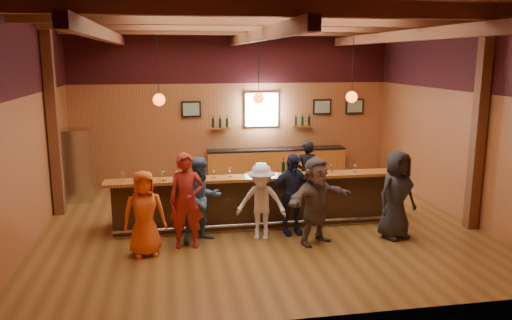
# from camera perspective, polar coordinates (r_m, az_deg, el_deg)

# --- Properties ---
(room) EXTENTS (9.04, 9.00, 4.52)m
(room) POSITION_cam_1_polar(r_m,az_deg,el_deg) (10.29, 0.24, 9.94)
(room) COLOR brown
(room) RESTS_ON ground
(bar_counter) EXTENTS (6.30, 1.07, 1.11)m
(bar_counter) POSITION_cam_1_polar(r_m,az_deg,el_deg) (10.81, 0.23, -4.46)
(bar_counter) COLOR black
(bar_counter) RESTS_ON ground
(back_bar_cabinet) EXTENTS (4.00, 0.52, 0.95)m
(back_bar_cabinet) POSITION_cam_1_polar(r_m,az_deg,el_deg) (14.44, 2.34, -0.52)
(back_bar_cabinet) COLOR #9B531C
(back_bar_cabinet) RESTS_ON ground
(window) EXTENTS (0.95, 0.09, 0.95)m
(window) POSITION_cam_1_polar(r_m,az_deg,el_deg) (14.33, 0.63, 5.77)
(window) COLOR silver
(window) RESTS_ON room
(framed_pictures) EXTENTS (5.35, 0.05, 0.45)m
(framed_pictures) POSITION_cam_1_polar(r_m,az_deg,el_deg) (14.50, 4.03, 6.01)
(framed_pictures) COLOR black
(framed_pictures) RESTS_ON room
(wine_shelves) EXTENTS (3.00, 0.18, 0.30)m
(wine_shelves) POSITION_cam_1_polar(r_m,az_deg,el_deg) (14.32, 0.68, 4.04)
(wine_shelves) COLOR #9B531C
(wine_shelves) RESTS_ON room
(pendant_lights) EXTENTS (4.24, 0.24, 1.37)m
(pendant_lights) POSITION_cam_1_polar(r_m,az_deg,el_deg) (10.26, 0.29, 7.11)
(pendant_lights) COLOR black
(pendant_lights) RESTS_ON room
(stainless_fridge) EXTENTS (0.70, 0.70, 1.80)m
(stainless_fridge) POSITION_cam_1_polar(r_m,az_deg,el_deg) (13.14, -19.74, -0.55)
(stainless_fridge) COLOR silver
(stainless_fridge) RESTS_ON ground
(customer_orange) EXTENTS (0.84, 0.62, 1.57)m
(customer_orange) POSITION_cam_1_polar(r_m,az_deg,el_deg) (9.20, -12.64, -5.98)
(customer_orange) COLOR #EA5816
(customer_orange) RESTS_ON ground
(customer_redvest) EXTENTS (0.68, 0.46, 1.81)m
(customer_redvest) POSITION_cam_1_polar(r_m,az_deg,el_deg) (9.40, -7.94, -4.65)
(customer_redvest) COLOR maroon
(customer_redvest) RESTS_ON ground
(customer_denim) EXTENTS (1.00, 0.92, 1.67)m
(customer_denim) POSITION_cam_1_polar(r_m,az_deg,el_deg) (9.69, -6.19, -4.52)
(customer_denim) COLOR #425F85
(customer_denim) RESTS_ON ground
(customer_white) EXTENTS (1.09, 0.81, 1.51)m
(customer_white) POSITION_cam_1_polar(r_m,az_deg,el_deg) (9.77, 0.60, -4.81)
(customer_white) COLOR white
(customer_white) RESTS_ON ground
(customer_navy) EXTENTS (1.02, 0.56, 1.66)m
(customer_navy) POSITION_cam_1_polar(r_m,az_deg,el_deg) (10.04, 4.07, -3.93)
(customer_navy) COLOR #1D203A
(customer_navy) RESTS_ON ground
(customer_brown) EXTENTS (1.63, 1.15, 1.70)m
(customer_brown) POSITION_cam_1_polar(r_m,az_deg,el_deg) (9.60, 6.85, -4.62)
(customer_brown) COLOR #62544F
(customer_brown) RESTS_ON ground
(customer_dark) EXTENTS (0.99, 0.80, 1.75)m
(customer_dark) POSITION_cam_1_polar(r_m,az_deg,el_deg) (10.18, 15.77, -3.86)
(customer_dark) COLOR black
(customer_dark) RESTS_ON ground
(bartender) EXTENTS (0.59, 0.39, 1.59)m
(bartender) POSITION_cam_1_polar(r_m,az_deg,el_deg) (11.97, 5.77, -1.56)
(bartender) COLOR black
(bartender) RESTS_ON ground
(ice_bucket) EXTENTS (0.24, 0.24, 0.26)m
(ice_bucket) POSITION_cam_1_polar(r_m,az_deg,el_deg) (10.32, 0.59, -1.13)
(ice_bucket) COLOR brown
(ice_bucket) RESTS_ON bar_counter
(bottle_a) EXTENTS (0.08, 0.08, 0.35)m
(bottle_a) POSITION_cam_1_polar(r_m,az_deg,el_deg) (10.49, 3.15, -0.88)
(bottle_a) COLOR black
(bottle_a) RESTS_ON bar_counter
(bottle_b) EXTENTS (0.08, 0.08, 0.39)m
(bottle_b) POSITION_cam_1_polar(r_m,az_deg,el_deg) (10.54, 3.80, -0.74)
(bottle_b) COLOR black
(bottle_b) RESTS_ON bar_counter
(glass_a) EXTENTS (0.08, 0.08, 0.18)m
(glass_a) POSITION_cam_1_polar(r_m,az_deg,el_deg) (10.24, -14.98, -1.62)
(glass_a) COLOR silver
(glass_a) RESTS_ON bar_counter
(glass_b) EXTENTS (0.09, 0.09, 0.20)m
(glass_b) POSITION_cam_1_polar(r_m,az_deg,el_deg) (10.08, -10.56, -1.57)
(glass_b) COLOR silver
(glass_b) RESTS_ON bar_counter
(glass_c) EXTENTS (0.08, 0.08, 0.18)m
(glass_c) POSITION_cam_1_polar(r_m,az_deg,el_deg) (10.16, -8.98, -1.49)
(glass_c) COLOR silver
(glass_c) RESTS_ON bar_counter
(glass_d) EXTENTS (0.07, 0.07, 0.16)m
(glass_d) POSITION_cam_1_polar(r_m,az_deg,el_deg) (10.22, -4.80, -1.39)
(glass_d) COLOR silver
(glass_d) RESTS_ON bar_counter
(glass_e) EXTENTS (0.09, 0.09, 0.20)m
(glass_e) POSITION_cam_1_polar(r_m,az_deg,el_deg) (10.23, -2.98, -1.19)
(glass_e) COLOR silver
(glass_e) RESTS_ON bar_counter
(glass_f) EXTENTS (0.08, 0.08, 0.18)m
(glass_f) POSITION_cam_1_polar(r_m,az_deg,el_deg) (10.39, 4.29, -1.05)
(glass_f) COLOR silver
(glass_f) RESTS_ON bar_counter
(glass_g) EXTENTS (0.08, 0.08, 0.17)m
(glass_g) POSITION_cam_1_polar(r_m,az_deg,el_deg) (10.80, 8.65, -0.72)
(glass_g) COLOR silver
(glass_g) RESTS_ON bar_counter
(glass_h) EXTENTS (0.08, 0.08, 0.17)m
(glass_h) POSITION_cam_1_polar(r_m,az_deg,el_deg) (10.89, 11.25, -0.72)
(glass_h) COLOR silver
(glass_h) RESTS_ON bar_counter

